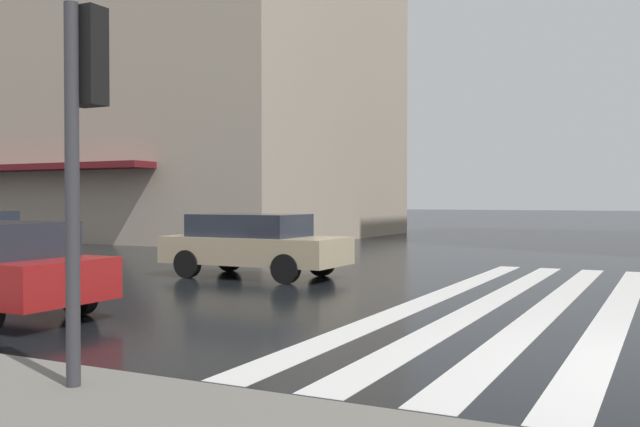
% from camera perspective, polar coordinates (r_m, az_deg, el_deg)
% --- Properties ---
extents(zebra_crossing, '(13.00, 6.50, 0.01)m').
position_cam_1_polar(zebra_crossing, '(12.17, 22.80, -7.15)').
color(zebra_crossing, silver).
rests_on(zebra_crossing, ground_plane).
extents(haussmann_block_mid, '(15.71, 29.94, 18.24)m').
position_cam_1_polar(haussmann_block_mid, '(39.72, -18.11, 11.51)').
color(haussmann_block_mid, tan).
rests_on(haussmann_block_mid, ground_plane).
extents(traffic_signal_post, '(0.44, 0.30, 3.25)m').
position_cam_1_polar(traffic_signal_post, '(6.49, -18.53, 7.79)').
color(traffic_signal_post, '#333338').
rests_on(traffic_signal_post, sidewalk_pavement).
extents(car_champagne, '(1.85, 4.10, 1.41)m').
position_cam_1_polar(car_champagne, '(15.98, -5.37, -2.39)').
color(car_champagne, tan).
rests_on(car_champagne, ground_plane).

